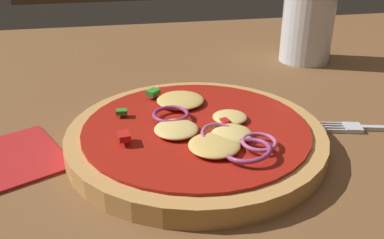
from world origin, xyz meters
name	(u,v)px	position (x,y,z in m)	size (l,w,h in m)	color
dining_table	(230,137)	(0.00, 0.00, 0.01)	(1.28, 0.99, 0.03)	brown
pizza	(196,136)	(-0.05, -0.04, 0.04)	(0.25, 0.25, 0.03)	tan
beer_glass	(307,27)	(0.18, 0.20, 0.08)	(0.08, 0.08, 0.12)	silver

